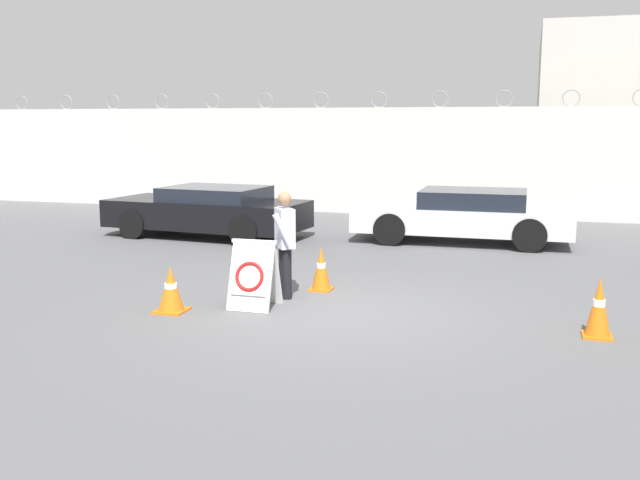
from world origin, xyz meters
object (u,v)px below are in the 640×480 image
Objects in this scene: barricade_sign at (253,274)px; parked_car_front_coupe at (208,211)px; security_guard at (285,240)px; traffic_cone_far at (171,289)px; parked_car_rear_sedan at (464,215)px; traffic_cone_near at (321,269)px; traffic_cone_mid at (599,308)px.

barricade_sign is 6.77m from parked_car_front_coupe.
traffic_cone_far is (-1.30, -1.25, -0.58)m from security_guard.
security_guard is 6.30m from parked_car_front_coupe.
barricade_sign is 0.85m from security_guard.
traffic_cone_far is 8.08m from parked_car_rear_sedan.
parked_car_front_coupe reaches higher than traffic_cone_far.
parked_car_rear_sedan reaches higher than traffic_cone_far.
barricade_sign is at bearing 125.98° from parked_car_front_coupe.
traffic_cone_far is at bearing -81.34° from security_guard.
traffic_cone_far is (-1.70, -1.89, -0.02)m from traffic_cone_near.
security_guard is 0.34× the size of parked_car_front_coupe.
traffic_cone_mid is (4.09, -1.47, 0.04)m from traffic_cone_near.
security_guard is at bearing 69.87° from parked_car_rear_sedan.
traffic_cone_mid reaches higher than traffic_cone_near.
traffic_cone_near is 0.15× the size of parked_car_rear_sedan.
security_guard reaches higher than parked_car_front_coupe.
parked_car_rear_sedan is at bearing -165.77° from parked_car_front_coupe.
traffic_cone_mid is at bearing 4.12° from traffic_cone_far.
security_guard reaches higher than traffic_cone_far.
traffic_cone_near is (0.64, 1.35, -0.15)m from barricade_sign.
parked_car_front_coupe is 5.96m from parked_car_rear_sedan.
traffic_cone_mid is at bearing -0.81° from barricade_sign.
parked_car_front_coupe is at bearing 110.52° from traffic_cone_far.
security_guard reaches higher than traffic_cone_near.
traffic_cone_far is at bearing 64.25° from parked_car_rear_sedan.
barricade_sign is at bearing 26.86° from traffic_cone_far.
barricade_sign is 0.21× the size of parked_car_front_coupe.
parked_car_rear_sedan reaches higher than traffic_cone_mid.
traffic_cone_near is 0.91× the size of traffic_cone_mid.
traffic_cone_near is at bearing 71.42° from parked_car_rear_sedan.
traffic_cone_mid is 1.17× the size of traffic_cone_far.
traffic_cone_far is at bearing 115.91° from parked_car_front_coupe.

